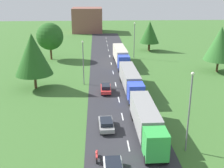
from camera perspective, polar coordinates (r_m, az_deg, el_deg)
The scene contains 16 objects.
road at distance 45.77m, azimuth 1.44°, elevation -3.48°, with size 10.00×140.00×0.06m, color #2B2B30.
lane_marking_centre at distance 43.93m, azimuth 1.65°, elevation -4.42°, with size 0.16×124.77×0.01m.
truck_lead at distance 34.94m, azimuth 6.95°, elevation -7.27°, with size 2.58×12.86×3.58m.
truck_second at distance 49.69m, azimuth 3.73°, elevation 0.89°, with size 2.79×14.34×3.55m.
truck_third at distance 67.10m, azimuth 1.75°, elevation 5.77°, with size 2.87×13.87×3.75m.
car_second at distance 36.85m, azimuth -1.17°, elevation -8.01°, with size 1.98×4.12×1.35m.
car_third at distance 49.17m, azimuth -1.26°, elevation -0.87°, with size 1.77×4.17×1.46m.
motorcycle_courier at distance 31.05m, azimuth -3.09°, elevation -14.14°, with size 0.28×1.94×0.91m.
lamppost_lead at distance 31.58m, azimuth 15.26°, elevation -4.85°, with size 0.36×0.36×9.22m.
lamppost_second at distance 52.65m, azimuth -5.79°, elevation 4.68°, with size 0.36×0.36×8.25m.
lamppost_third at distance 73.05m, azimuth 4.50°, elevation 9.05°, with size 0.36×0.36×9.05m.
tree_oak at distance 72.88m, azimuth -12.35°, elevation 9.30°, with size 6.67×6.67×9.16m.
tree_pine at distance 64.47m, azimuth 20.86°, elevation 7.58°, with size 6.50×6.50×9.72m.
tree_elm at distance 51.84m, azimuth -15.59°, elevation 5.76°, with size 6.64×6.64×9.94m.
tree_ash at distance 82.27m, azimuth 7.55°, elevation 10.25°, with size 5.51×5.51×8.33m.
distant_building at distance 117.85m, azimuth -4.97°, elevation 12.68°, with size 11.77×11.62×9.56m, color brown.
Camera 1 is at (-3.52, -17.67, 17.47)m, focal length 45.59 mm.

